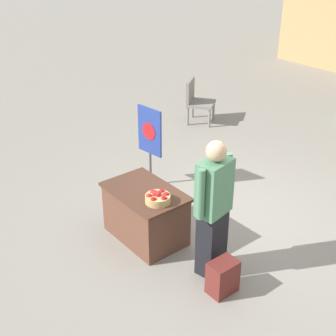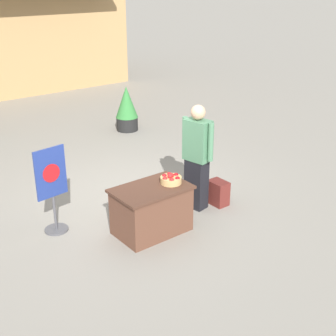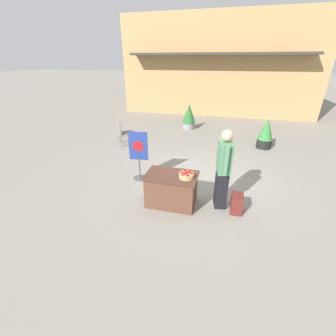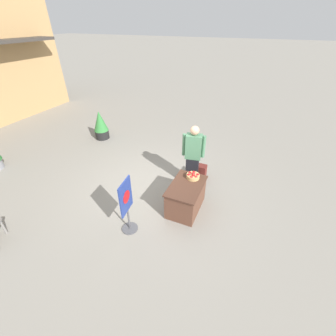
% 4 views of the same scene
% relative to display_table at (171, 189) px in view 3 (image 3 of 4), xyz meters
% --- Properties ---
extents(ground_plane, '(120.00, 120.00, 0.00)m').
position_rel_display_table_xyz_m(ground_plane, '(0.39, 1.15, -0.37)').
color(ground_plane, gray).
extents(storefront_building, '(10.83, 5.19, 5.24)m').
position_rel_display_table_xyz_m(storefront_building, '(0.22, 11.26, 2.25)').
color(storefront_building, tan).
rests_on(storefront_building, ground_plane).
extents(display_table, '(1.13, 0.74, 0.74)m').
position_rel_display_table_xyz_m(display_table, '(0.00, 0.00, 0.00)').
color(display_table, brown).
rests_on(display_table, ground_plane).
extents(apple_basket, '(0.32, 0.32, 0.16)m').
position_rel_display_table_xyz_m(apple_basket, '(0.33, -0.05, 0.43)').
color(apple_basket, tan).
rests_on(apple_basket, display_table).
extents(person_visitor, '(0.33, 0.60, 1.77)m').
position_rel_display_table_xyz_m(person_visitor, '(1.07, 0.20, 0.54)').
color(person_visitor, black).
rests_on(person_visitor, ground_plane).
extents(backpack, '(0.24, 0.34, 0.42)m').
position_rel_display_table_xyz_m(backpack, '(1.43, 0.05, -0.16)').
color(backpack, maroon).
rests_on(backpack, ground_plane).
extents(poster_board, '(0.50, 0.36, 1.34)m').
position_rel_display_table_xyz_m(poster_board, '(-1.13, 0.93, 0.34)').
color(poster_board, '#4C4C51').
rests_on(poster_board, ground_plane).
extents(patio_chair, '(0.77, 0.77, 0.93)m').
position_rel_display_table_xyz_m(patio_chair, '(-2.74, 3.39, 0.14)').
color(patio_chair, gray).
rests_on(patio_chair, ground_plane).
extents(potted_plant_near_right, '(0.55, 0.55, 1.11)m').
position_rel_display_table_xyz_m(potted_plant_near_right, '(2.46, 4.39, 0.19)').
color(potted_plant_near_right, black).
rests_on(potted_plant_near_right, ground_plane).
extents(potted_plant_far_right, '(0.61, 0.61, 1.16)m').
position_rel_display_table_xyz_m(potted_plant_far_right, '(-0.71, 6.20, 0.24)').
color(potted_plant_far_right, gray).
rests_on(potted_plant_far_right, ground_plane).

